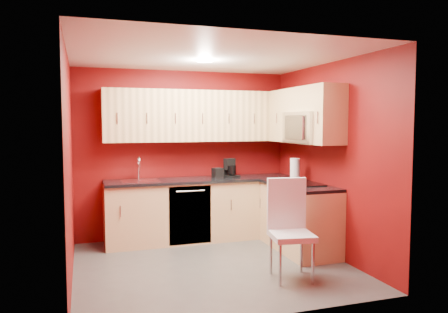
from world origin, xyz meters
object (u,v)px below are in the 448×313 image
sink (140,178)px  paper_towel (295,170)px  microwave (308,128)px  napkin_holder (217,173)px  coffee_maker (232,168)px  dining_chair (292,230)px

sink → paper_towel: bearing=-18.0°
microwave → napkin_holder: microwave is taller
coffee_maker → napkin_holder: 0.24m
dining_chair → paper_towel: bearing=70.9°
napkin_holder → dining_chair: bearing=-82.1°
microwave → paper_towel: 0.68m
coffee_maker → paper_towel: bearing=-66.2°
sink → dining_chair: size_ratio=0.47×
napkin_holder → paper_towel: (0.94, -0.66, 0.09)m
sink → coffee_maker: sink is taller
sink → dining_chair: 2.41m
microwave → coffee_maker: 1.38m
dining_chair → sink: bearing=135.6°
sink → coffee_maker: (1.37, 0.00, 0.10)m
napkin_holder → dining_chair: size_ratio=0.13×
napkin_holder → paper_towel: 1.15m
napkin_holder → dining_chair: dining_chair is taller
coffee_maker → napkin_holder: size_ratio=1.91×
sink → paper_towel: size_ratio=1.64×
coffee_maker → paper_towel: paper_towel is taller
microwave → dining_chair: 1.59m
napkin_holder → paper_towel: bearing=-35.2°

